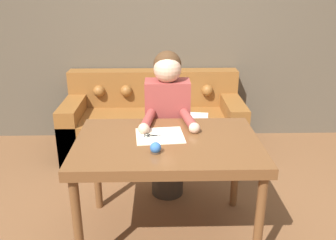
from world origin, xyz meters
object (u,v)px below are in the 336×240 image
(person, at_px, (167,125))
(scissors, at_px, (154,136))
(dining_table, at_px, (168,151))
(couch, at_px, (154,123))
(pin_cushion, at_px, (156,148))

(person, xyz_separation_m, scissors, (-0.11, -0.49, 0.11))
(dining_table, bearing_deg, scissors, 141.67)
(couch, distance_m, scissors, 1.51)
(person, distance_m, scissors, 0.51)
(dining_table, xyz_separation_m, couch, (-0.12, 1.51, -0.38))
(dining_table, distance_m, person, 0.56)
(scissors, xyz_separation_m, pin_cushion, (0.02, -0.26, 0.03))
(couch, height_order, pin_cushion, couch)
(couch, xyz_separation_m, scissors, (0.03, -1.44, 0.47))
(person, relative_size, pin_cushion, 17.87)
(couch, distance_m, person, 1.02)
(pin_cushion, bearing_deg, person, 82.99)
(scissors, height_order, pin_cushion, pin_cushion)
(couch, relative_size, pin_cushion, 26.90)
(person, height_order, scissors, person)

